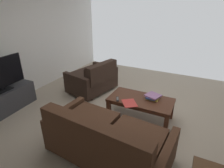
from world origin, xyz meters
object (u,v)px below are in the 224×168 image
(tv_remote, at_px, (118,99))
(loose_magazine, at_px, (129,103))
(sofa_main, at_px, (106,140))
(loveseat_near, at_px, (93,79))
(coffee_table, at_px, (141,102))
(book_stack, at_px, (153,97))
(tv_stand, at_px, (6,101))

(tv_remote, height_order, loose_magazine, tv_remote)
(sofa_main, distance_m, tv_remote, 1.01)
(loveseat_near, distance_m, coffee_table, 1.54)
(loveseat_near, distance_m, book_stack, 1.68)
(tv_remote, distance_m, loose_magazine, 0.25)
(loveseat_near, height_order, tv_remote, loveseat_near)
(coffee_table, xyz_separation_m, loose_magazine, (0.13, 0.24, 0.07))
(sofa_main, distance_m, tv_stand, 2.43)
(tv_stand, distance_m, book_stack, 2.92)
(sofa_main, height_order, loveseat_near, sofa_main)
(tv_stand, distance_m, tv_remote, 2.28)
(sofa_main, bearing_deg, loveseat_near, -53.86)
(loveseat_near, relative_size, book_stack, 4.00)
(tv_stand, height_order, loose_magazine, tv_stand)
(sofa_main, relative_size, coffee_table, 1.52)
(book_stack, bearing_deg, loose_magazine, 48.66)
(tv_stand, xyz_separation_m, loose_magazine, (-2.39, -0.72, 0.19))
(loose_magazine, bearing_deg, tv_stand, 159.68)
(coffee_table, relative_size, loose_magazine, 3.98)
(sofa_main, xyz_separation_m, coffee_table, (-0.10, -1.18, 0.01))
(loose_magazine, bearing_deg, coffee_table, 24.63)
(loveseat_near, distance_m, tv_remote, 1.32)
(tv_stand, bearing_deg, book_stack, -158.16)
(sofa_main, distance_m, coffee_table, 1.19)
(coffee_table, bearing_deg, sofa_main, 84.94)
(tv_stand, bearing_deg, tv_remote, -160.59)
(loose_magazine, bearing_deg, sofa_main, -125.52)
(loveseat_near, height_order, loose_magazine, loveseat_near)
(loveseat_near, distance_m, loose_magazine, 1.54)
(book_stack, bearing_deg, coffee_table, 32.23)
(loveseat_near, relative_size, loose_magazine, 4.24)
(loveseat_near, xyz_separation_m, loose_magazine, (-1.28, 0.85, 0.08))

